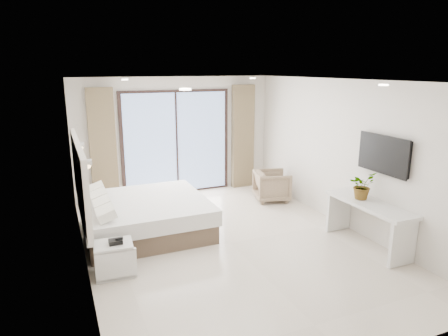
{
  "coord_description": "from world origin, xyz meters",
  "views": [
    {
      "loc": [
        -2.54,
        -5.71,
        2.89
      ],
      "look_at": [
        0.06,
        0.4,
        1.22
      ],
      "focal_mm": 32.0,
      "sensor_mm": 36.0,
      "label": 1
    }
  ],
  "objects_px": {
    "nightstand": "(114,259)",
    "console_desk": "(369,214)",
    "bed": "(144,216)",
    "armchair": "(272,184)"
  },
  "relations": [
    {
      "from": "bed",
      "to": "nightstand",
      "type": "height_order",
      "value": "bed"
    },
    {
      "from": "bed",
      "to": "armchair",
      "type": "xyz_separation_m",
      "value": [
        3.01,
        0.69,
        0.05
      ]
    },
    {
      "from": "nightstand",
      "to": "console_desk",
      "type": "relative_size",
      "value": 0.34
    },
    {
      "from": "bed",
      "to": "armchair",
      "type": "relative_size",
      "value": 2.93
    },
    {
      "from": "bed",
      "to": "console_desk",
      "type": "distance_m",
      "value": 3.85
    },
    {
      "from": "bed",
      "to": "console_desk",
      "type": "bearing_deg",
      "value": -31.62
    },
    {
      "from": "bed",
      "to": "armchair",
      "type": "distance_m",
      "value": 3.09
    },
    {
      "from": "armchair",
      "to": "nightstand",
      "type": "bearing_deg",
      "value": 133.0
    },
    {
      "from": "console_desk",
      "to": "nightstand",
      "type": "bearing_deg",
      "value": 170.41
    },
    {
      "from": "nightstand",
      "to": "armchair",
      "type": "xyz_separation_m",
      "value": [
        3.73,
        2.03,
        0.12
      ]
    }
  ]
}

